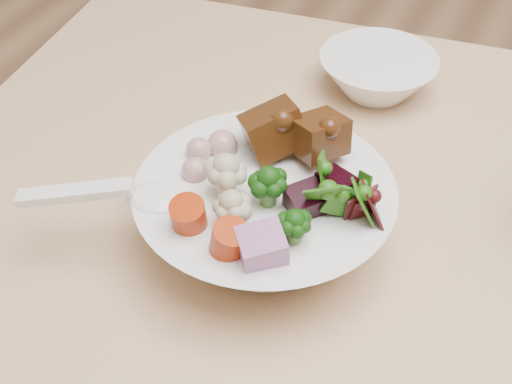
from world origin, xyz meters
TOP-DOWN VIEW (x-y plane):
  - food_bowl at (-0.55, -0.09)m, footprint 0.25×0.25m
  - soup_spoon at (-0.65, -0.16)m, footprint 0.16×0.09m
  - side_bowl at (-0.53, 0.21)m, footprint 0.15×0.15m

SIDE VIEW (x-z plane):
  - side_bowl at x=-0.53m, z-range 0.69..0.74m
  - food_bowl at x=-0.55m, z-range 0.67..0.80m
  - soup_spoon at x=-0.65m, z-range 0.75..0.78m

